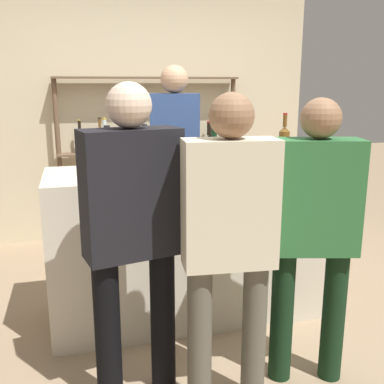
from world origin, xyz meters
TOP-DOWN VIEW (x-y plane):
  - ground_plane at (0.00, 0.00)m, footprint 16.00×16.00m
  - bar_counter at (0.00, 0.00)m, footprint 1.95×0.68m
  - back_wall at (0.00, 1.94)m, footprint 3.55×0.12m
  - back_shelf at (0.01, 1.76)m, footprint 1.89×0.18m
  - counter_bottle_0 at (-0.58, -0.22)m, footprint 0.09×0.09m
  - counter_bottle_1 at (-0.34, -0.13)m, footprint 0.09×0.09m
  - counter_bottle_2 at (0.70, 0.05)m, footprint 0.08×0.08m
  - counter_bottle_3 at (0.27, -0.09)m, footprint 0.09×0.09m
  - counter_bottle_4 at (-0.57, 0.14)m, footprint 0.07×0.07m
  - counter_bottle_5 at (0.14, 0.07)m, footprint 0.09×0.09m
  - wine_glass at (0.50, 0.04)m, footprint 0.09×0.09m
  - ice_bucket at (-0.03, -0.14)m, footprint 0.22×0.22m
  - cork_jar at (0.49, -0.18)m, footprint 0.13×0.13m
  - customer_center at (-0.08, -0.98)m, footprint 0.46×0.24m
  - customer_right at (0.43, -0.89)m, footprint 0.48×0.31m
  - server_behind_counter at (0.08, 0.90)m, footprint 0.45×0.26m
  - customer_left at (-0.51, -0.79)m, footprint 0.51×0.30m

SIDE VIEW (x-z plane):
  - ground_plane at x=0.00m, z-range 0.00..0.00m
  - bar_counter at x=0.00m, z-range 0.00..1.07m
  - customer_right at x=0.43m, z-range 0.13..1.70m
  - customer_center at x=-0.08m, z-range 0.13..1.74m
  - customer_left at x=-0.51m, z-range 0.13..1.78m
  - server_behind_counter at x=0.08m, z-range 0.17..1.96m
  - back_shelf at x=0.01m, z-range 0.27..1.97m
  - cork_jar at x=0.49m, z-range 1.07..1.23m
  - ice_bucket at x=-0.03m, z-range 1.07..1.26m
  - wine_glass at x=0.50m, z-range 1.11..1.26m
  - counter_bottle_5 at x=0.14m, z-range 1.03..1.35m
  - counter_bottle_1 at x=-0.34m, z-range 1.03..1.35m
  - counter_bottle_0 at x=-0.58m, z-range 1.03..1.36m
  - counter_bottle_4 at x=-0.57m, z-range 1.03..1.38m
  - counter_bottle_2 at x=0.70m, z-range 1.03..1.39m
  - counter_bottle_3 at x=0.27m, z-range 1.02..1.40m
  - back_wall at x=0.00m, z-range 0.00..2.80m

